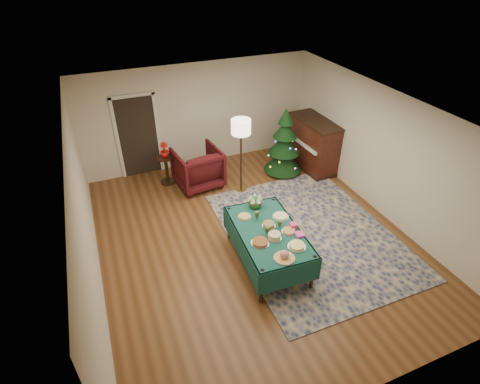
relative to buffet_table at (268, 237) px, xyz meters
name	(u,v)px	position (x,y,z in m)	size (l,w,h in m)	color
room_shell	(254,182)	(0.03, 0.72, 0.75)	(7.00, 7.00, 7.00)	#593319
doorway	(138,135)	(-1.57, 4.20, 0.49)	(1.08, 0.04, 2.16)	black
rug	(309,233)	(1.17, 0.39, -0.59)	(3.20, 4.20, 0.02)	navy
buffet_table	(268,237)	(0.00, 0.00, 0.00)	(1.24, 2.00, 0.75)	black
platter_0	(284,256)	(-0.07, -0.74, 0.21)	(0.35, 0.35, 0.16)	silver
platter_1	(297,246)	(0.25, -0.58, 0.18)	(0.31, 0.31, 0.06)	silver
platter_2	(260,242)	(-0.28, -0.25, 0.17)	(0.32, 0.32, 0.05)	silver
platter_3	(274,236)	(0.00, -0.23, 0.20)	(0.26, 0.26, 0.10)	silver
platter_4	(289,231)	(0.32, -0.17, 0.17)	(0.26, 0.26, 0.04)	silver
platter_5	(269,225)	(0.06, 0.11, 0.18)	(0.26, 0.26, 0.07)	silver
platter_6	(281,216)	(0.39, 0.27, 0.17)	(0.31, 0.31, 0.04)	silver
platter_7	(244,216)	(-0.25, 0.53, 0.17)	(0.26, 0.26, 0.04)	silver
goblet_0	(257,215)	(-0.06, 0.38, 0.24)	(0.08, 0.08, 0.18)	#2D471E
goblet_1	(280,224)	(0.22, -0.02, 0.24)	(0.08, 0.08, 0.18)	#2D471E
goblet_2	(267,230)	(-0.07, -0.09, 0.24)	(0.08, 0.08, 0.18)	#2D471E
napkin_stack	(300,234)	(0.45, -0.33, 0.17)	(0.15, 0.15, 0.04)	#E03E9F
gift_box	(293,226)	(0.45, -0.10, 0.20)	(0.12, 0.12, 0.10)	#E33F82
centerpiece	(255,202)	(0.07, 0.75, 0.28)	(0.27, 0.27, 0.31)	#1E4C1E
armchair	(198,166)	(-0.40, 3.10, -0.07)	(1.04, 0.98, 1.07)	#3F0D11
floor_lamp	(241,131)	(0.49, 2.49, 0.95)	(0.44, 0.44, 1.83)	#A57F3F
side_table	(167,170)	(-1.09, 3.50, -0.25)	(0.40, 0.40, 0.72)	black
potted_plant	(165,153)	(-1.09, 3.50, 0.23)	(0.22, 0.38, 0.22)	#B2110C
christmas_tree	(284,145)	(1.83, 2.86, 0.19)	(0.99, 0.99, 1.77)	black
piano	(313,145)	(2.69, 2.83, 0.05)	(0.78, 1.57, 1.34)	black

